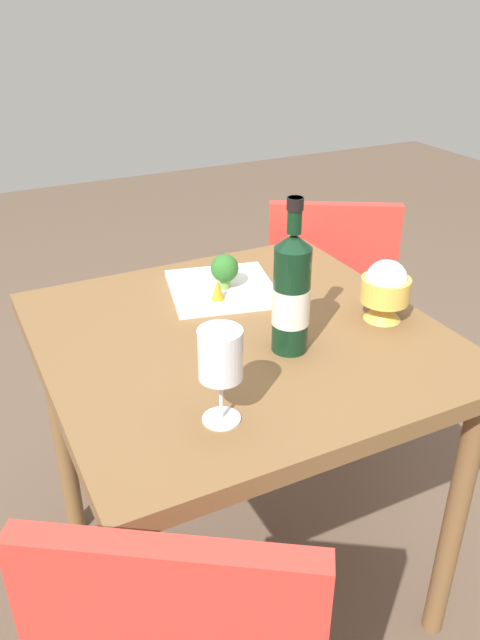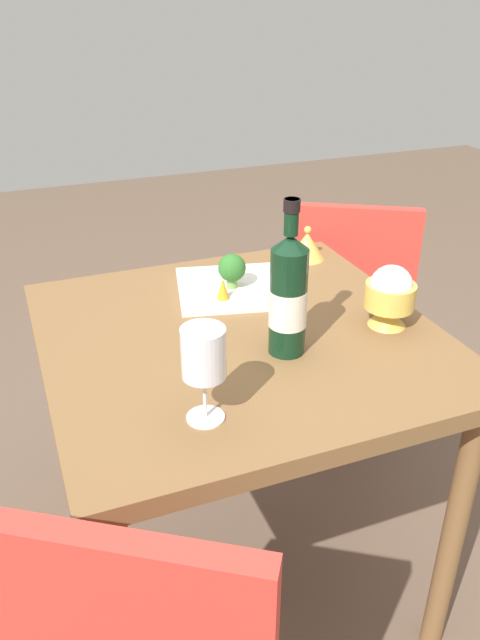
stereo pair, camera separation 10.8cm
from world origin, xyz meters
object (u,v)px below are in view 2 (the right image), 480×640
Objects in this scene: rice_bowl_lid at (307,245)px; carrot_garnish_left at (223,289)px; wine_glass at (204,355)px; serving_plate at (229,288)px; carrot_garnish_right at (237,263)px; chair_by_wall at (348,293)px; rice_bowl at (390,295)px; broccoli_floret at (232,269)px; wine_bottle at (288,295)px.

rice_bowl_lid reaches higher than carrot_garnish_left.
wine_glass is 0.53m from serving_plate.
wine_glass is 0.45m from carrot_garnish_left.
carrot_garnish_right is (-0.05, 0.23, 0.01)m from rice_bowl_lid.
wine_glass reaches higher than carrot_garnish_right.
chair_by_wall is 0.71m from rice_bowl.
rice_bowl is 0.47× the size of serving_plate.
carrot_garnish_right is at bearing -34.70° from serving_plate.
carrot_garnish_left is (-0.07, 0.04, 0.03)m from serving_plate.
rice_bowl is 0.40m from serving_plate.
broccoli_floret is 1.57× the size of carrot_garnish_right.
wine_bottle is 0.39m from carrot_garnish_right.
carrot_garnish_left is at bearing 120.56° from rice_bowl_lid.
serving_plate is 5.79× the size of carrot_garnish_left.
rice_bowl is at bearing -148.22° from carrot_garnish_right.
carrot_garnish_left is at bearing -117.29° from chair_by_wall.
rice_bowl is at bearing -137.64° from serving_plate.
wine_bottle is 3.25× the size of rice_bowl_lid.
rice_bowl_lid is at bearing -76.51° from carrot_garnish_right.
carrot_garnish_right is (-0.23, 0.48, 0.27)m from chair_by_wall.
chair_by_wall is 0.72m from carrot_garnish_left.
chair_by_wall is at bearing -57.65° from carrot_garnish_left.
broccoli_floret is at bearing -39.54° from carrot_garnish_left.
chair_by_wall is 8.50× the size of rice_bowl_lid.
chair_by_wall is at bearing -44.34° from wine_glass.
rice_bowl_lid is at bearing -31.36° from wine_bottle.
rice_bowl is at bearing -126.53° from carrot_garnish_left.
broccoli_floret is (0.28, 0.26, -0.01)m from rice_bowl.
wine_bottle is at bearing 174.58° from carrot_garnish_right.
rice_bowl reaches higher than carrot_garnish_right.
broccoli_floret is at bearing 151.46° from carrot_garnish_right.
chair_by_wall is 15.58× the size of carrot_garnish_right.
carrot_garnish_right is at bearing 31.78° from rice_bowl.
carrot_garnish_left is (0.40, -0.18, -0.09)m from wine_glass.
serving_plate is (0.29, 0.27, -0.07)m from rice_bowl.
chair_by_wall reaches higher than carrot_garnish_left.
wine_glass is (-0.16, 0.23, 0.00)m from wine_bottle.
serving_plate is at bearing 113.69° from rice_bowl_lid.
serving_plate is 0.08m from carrot_garnish_left.
wine_bottle reaches higher than serving_plate.
carrot_garnish_left is at bearing -23.96° from wine_glass.
rice_bowl is at bearing 179.08° from rice_bowl_lid.
wine_bottle is at bearing 94.69° from rice_bowl.
carrot_garnish_left is at bearing 148.39° from serving_plate.
rice_bowl is at bearing -83.57° from chair_by_wall.
chair_by_wall is at bearing -55.53° from rice_bowl_lid.
carrot_garnish_left is (-0.36, 0.57, 0.27)m from chair_by_wall.
wine_bottle reaches higher than broccoli_floret.
broccoli_floret reaches higher than chair_by_wall.
carrot_garnish_right is at bearing -5.42° from wine_bottle.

